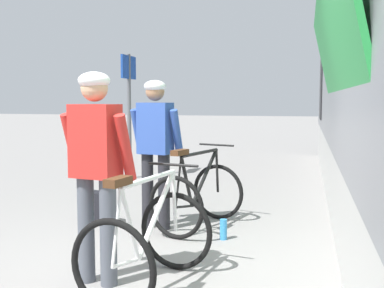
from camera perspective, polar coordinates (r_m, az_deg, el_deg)
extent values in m
plane|color=gray|center=(4.32, -5.52, -15.52)|extent=(80.00, 80.00, 0.00)
cube|color=#238C3D|center=(4.99, 16.97, 8.14)|extent=(0.42, 4.95, 1.67)
cube|color=black|center=(4.18, 17.71, 14.92)|extent=(0.04, 1.10, 0.80)
cube|color=black|center=(10.93, 15.27, 8.93)|extent=(0.03, 1.10, 2.29)
cylinder|color=#4C515B|center=(4.16, -12.57, -9.94)|extent=(0.14, 0.14, 0.90)
cylinder|color=#4C515B|center=(4.04, -10.00, -10.36)|extent=(0.14, 0.14, 0.90)
cube|color=red|center=(3.97, -11.50, 0.36)|extent=(0.42, 0.30, 0.60)
cylinder|color=red|center=(4.16, -14.12, -0.16)|extent=(0.13, 0.27, 0.56)
cylinder|color=red|center=(3.86, -7.98, -0.46)|extent=(0.13, 0.27, 0.56)
sphere|color=tan|center=(3.95, -11.62, 6.58)|extent=(0.22, 0.22, 0.22)
ellipsoid|color=white|center=(3.95, -11.64, 7.46)|extent=(0.30, 0.31, 0.14)
cylinder|color=#232328|center=(5.75, -5.34, -5.56)|extent=(0.14, 0.14, 0.90)
cylinder|color=#232328|center=(5.65, -3.37, -5.74)|extent=(0.14, 0.14, 0.90)
cube|color=#2D4C9E|center=(5.61, -4.42, 1.90)|extent=(0.41, 0.30, 0.60)
cylinder|color=#2D4C9E|center=(5.77, -6.52, 1.48)|extent=(0.13, 0.27, 0.56)
cylinder|color=#2D4C9E|center=(5.53, -1.84, 1.34)|extent=(0.13, 0.27, 0.56)
sphere|color=#9E7051|center=(5.60, -4.45, 6.30)|extent=(0.22, 0.22, 0.22)
ellipsoid|color=white|center=(5.60, -4.46, 6.91)|extent=(0.30, 0.31, 0.14)
torus|color=black|center=(4.36, -1.96, -10.37)|extent=(0.71, 0.18, 0.71)
torus|color=black|center=(3.52, -9.51, -14.36)|extent=(0.71, 0.18, 0.71)
cylinder|color=white|center=(3.99, -4.24, -8.19)|extent=(0.16, 0.64, 0.63)
cylinder|color=white|center=(3.83, -5.12, -4.17)|extent=(0.19, 0.84, 0.04)
cylinder|color=white|center=(3.64, -7.47, -9.58)|extent=(0.09, 0.28, 0.62)
cylinder|color=white|center=(3.67, -7.92, -13.94)|extent=(0.09, 0.36, 0.08)
cylinder|color=white|center=(3.49, -9.03, -9.82)|extent=(0.05, 0.15, 0.56)
cylinder|color=white|center=(4.28, -2.12, -6.91)|extent=(0.05, 0.09, 0.55)
cylinder|color=black|center=(4.20, -2.29, -2.50)|extent=(0.48, 0.11, 0.02)
cube|color=#4C2D19|center=(3.44, -8.84, -4.47)|extent=(0.14, 0.25, 0.06)
torus|color=black|center=(6.14, 3.12, -5.75)|extent=(0.69, 0.25, 0.71)
torus|color=black|center=(5.27, -1.97, -7.61)|extent=(0.69, 0.25, 0.71)
cylinder|color=black|center=(5.78, 1.52, -3.93)|extent=(0.23, 0.63, 0.63)
cylinder|color=black|center=(5.64, 0.95, -1.07)|extent=(0.28, 0.83, 0.04)
cylinder|color=black|center=(5.42, -0.64, -4.56)|extent=(0.12, 0.27, 0.62)
cylinder|color=black|center=(5.42, -0.96, -7.52)|extent=(0.13, 0.35, 0.08)
cylinder|color=black|center=(5.27, -1.63, -4.56)|extent=(0.06, 0.14, 0.56)
cylinder|color=black|center=(6.07, 3.02, -3.24)|extent=(0.05, 0.09, 0.55)
cylinder|color=black|center=(6.01, 2.93, -0.11)|extent=(0.47, 0.16, 0.02)
cube|color=#4C2D19|center=(5.24, -1.47, -1.02)|extent=(0.16, 0.26, 0.06)
cube|color=black|center=(6.04, -11.17, -7.52)|extent=(0.32, 0.25, 0.40)
cylinder|color=#338CCC|center=(5.32, 3.78, -10.18)|extent=(0.08, 0.08, 0.23)
cylinder|color=red|center=(6.02, -10.22, -8.58)|extent=(0.07, 0.07, 0.19)
cylinder|color=#595B60|center=(9.30, -7.54, 3.25)|extent=(0.08, 0.08, 2.40)
cube|color=#193F99|center=(9.31, -7.61, 9.11)|extent=(0.04, 0.70, 0.44)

